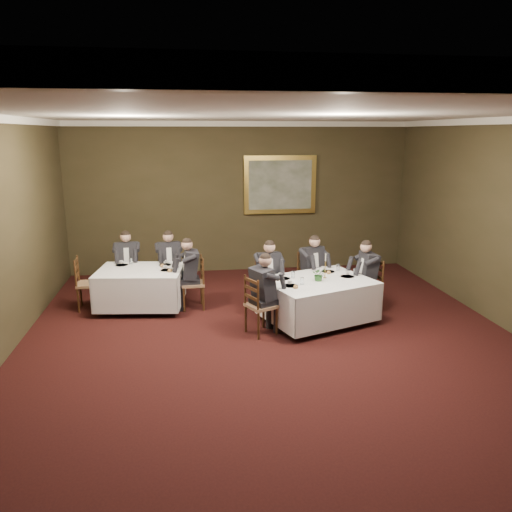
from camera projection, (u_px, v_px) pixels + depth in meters
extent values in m
plane|color=black|center=(280.00, 358.00, 7.37)|extent=(10.00, 10.00, 0.00)
cube|color=silver|center=(283.00, 113.00, 6.53)|extent=(8.00, 10.00, 0.10)
cube|color=#342E1A|center=(241.00, 198.00, 11.75)|extent=(8.00, 0.10, 3.50)
cube|color=#342E1A|center=(503.00, 491.00, 2.15)|extent=(8.00, 0.10, 3.50)
cube|color=white|center=(240.00, 124.00, 11.30)|extent=(8.00, 0.10, 0.12)
cube|color=#311B0D|center=(318.00, 282.00, 8.64)|extent=(2.05, 1.79, 0.04)
cube|color=white|center=(318.00, 281.00, 8.63)|extent=(2.12, 1.86, 0.02)
cube|color=white|center=(318.00, 299.00, 8.71)|extent=(2.15, 1.89, 0.65)
cube|color=#311B0D|center=(140.00, 271.00, 9.31)|extent=(1.62, 1.29, 0.04)
cube|color=white|center=(140.00, 270.00, 9.31)|extent=(1.68, 1.36, 0.02)
cube|color=white|center=(141.00, 287.00, 9.39)|extent=(1.71, 1.38, 0.65)
cube|color=#8B6747|center=(268.00, 286.00, 9.26)|extent=(0.48, 0.46, 0.05)
cube|color=#311B0D|center=(266.00, 270.00, 9.38)|extent=(0.38, 0.07, 0.54)
cube|color=black|center=(268.00, 266.00, 9.17)|extent=(0.45, 0.35, 0.55)
sphere|color=tan|center=(268.00, 246.00, 9.08)|extent=(0.23, 0.23, 0.21)
cube|color=#8B6747|center=(311.00, 279.00, 9.70)|extent=(0.56, 0.55, 0.05)
cube|color=#311B0D|center=(306.00, 264.00, 9.80)|extent=(0.37, 0.16, 0.54)
cube|color=black|center=(312.00, 260.00, 9.61)|extent=(0.50, 0.44, 0.55)
sphere|color=tan|center=(312.00, 241.00, 9.51)|extent=(0.27, 0.27, 0.21)
cube|color=#8B6747|center=(261.00, 306.00, 8.19)|extent=(0.57, 0.58, 0.05)
cube|color=#311B0D|center=(251.00, 293.00, 8.02)|extent=(0.19, 0.36, 0.54)
cube|color=black|center=(261.00, 284.00, 8.10)|extent=(0.46, 0.51, 0.55)
sphere|color=tan|center=(261.00, 261.00, 8.00)|extent=(0.28, 0.28, 0.21)
cube|color=#8B6747|center=(368.00, 286.00, 9.21)|extent=(0.46, 0.47, 0.05)
cube|color=#311B0D|center=(378.00, 273.00, 9.19)|extent=(0.06, 0.38, 0.54)
cube|color=black|center=(369.00, 267.00, 9.12)|extent=(0.34, 0.44, 0.55)
sphere|color=tan|center=(370.00, 247.00, 9.03)|extent=(0.23, 0.23, 0.21)
cube|color=#8B6747|center=(128.00, 272.00, 10.13)|extent=(0.46, 0.44, 0.05)
cube|color=#311B0D|center=(128.00, 258.00, 10.25)|extent=(0.38, 0.05, 0.54)
cube|color=black|center=(127.00, 254.00, 10.04)|extent=(0.43, 0.33, 0.55)
sphere|color=tan|center=(126.00, 236.00, 9.95)|extent=(0.22, 0.22, 0.21)
cube|color=#8B6747|center=(169.00, 272.00, 10.15)|extent=(0.49, 0.47, 0.05)
cube|color=#311B0D|center=(168.00, 258.00, 10.27)|extent=(0.38, 0.07, 0.54)
cube|color=black|center=(169.00, 254.00, 10.06)|extent=(0.45, 0.36, 0.55)
sphere|color=tan|center=(168.00, 236.00, 9.96)|extent=(0.23, 0.23, 0.21)
cube|color=#8B6747|center=(193.00, 283.00, 9.39)|extent=(0.44, 0.46, 0.05)
cube|color=#311B0D|center=(202.00, 270.00, 9.37)|extent=(0.05, 0.38, 0.54)
cube|color=black|center=(192.00, 264.00, 9.30)|extent=(0.33, 0.44, 0.55)
sphere|color=tan|center=(191.00, 244.00, 9.21)|extent=(0.22, 0.22, 0.21)
cube|color=#8B6747|center=(89.00, 284.00, 9.36)|extent=(0.45, 0.47, 0.05)
cube|color=#311B0D|center=(77.00, 272.00, 9.26)|extent=(0.05, 0.38, 0.54)
imported|color=#2D5926|center=(319.00, 274.00, 8.56)|extent=(0.26, 0.24, 0.25)
cylinder|color=#B48737|center=(325.00, 277.00, 8.77)|extent=(0.07, 0.07, 0.02)
cylinder|color=#B48737|center=(325.00, 269.00, 8.73)|extent=(0.02, 0.02, 0.30)
cylinder|color=white|center=(326.00, 257.00, 8.67)|extent=(0.02, 0.02, 0.13)
cylinder|color=white|center=(283.00, 278.00, 8.73)|extent=(0.25, 0.25, 0.01)
cylinder|color=white|center=(282.00, 274.00, 8.87)|extent=(0.08, 0.08, 0.05)
cylinder|color=white|center=(293.00, 274.00, 8.74)|extent=(0.06, 0.06, 0.14)
cylinder|color=white|center=(122.00, 265.00, 9.61)|extent=(0.25, 0.25, 0.01)
cylinder|color=white|center=(122.00, 262.00, 9.75)|extent=(0.08, 0.08, 0.05)
cylinder|color=white|center=(130.00, 261.00, 9.62)|extent=(0.06, 0.06, 0.14)
cube|color=gold|center=(280.00, 185.00, 11.75)|extent=(1.71, 0.08, 1.36)
cube|color=#464D33|center=(280.00, 185.00, 11.71)|extent=(1.49, 0.01, 1.14)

